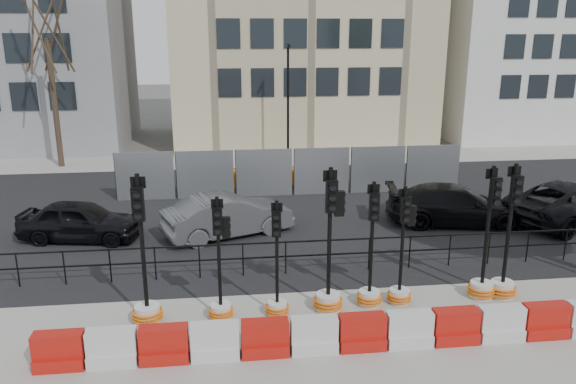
{
  "coord_description": "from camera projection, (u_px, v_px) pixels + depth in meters",
  "views": [
    {
      "loc": [
        -2.86,
        -13.32,
        6.68
      ],
      "look_at": [
        -0.92,
        3.0,
        1.91
      ],
      "focal_mm": 35.0,
      "sensor_mm": 36.0,
      "label": 1
    }
  ],
  "objects": [
    {
      "name": "sidewalk_far",
      "position": [
        277.0,
        158.0,
        30.15
      ],
      "size": [
        40.0,
        4.0,
        0.02
      ],
      "primitive_type": "cube",
      "color": "gray",
      "rests_on": "ground"
    },
    {
      "name": "road",
      "position": [
        300.0,
        210.0,
        21.56
      ],
      "size": [
        40.0,
        14.0,
        0.03
      ],
      "primitive_type": "cube",
      "color": "black",
      "rests_on": "ground"
    },
    {
      "name": "traffic_signal_f",
      "position": [
        401.0,
        277.0,
        14.03
      ],
      "size": [
        0.61,
        0.61,
        3.08
      ],
      "rotation": [
        0.0,
        0.0,
        -0.01
      ],
      "color": "white",
      "rests_on": "ground"
    },
    {
      "name": "heras_fencing",
      "position": [
        280.0,
        175.0,
        23.9
      ],
      "size": [
        14.33,
        1.72,
        2.0
      ],
      "color": "#909398",
      "rests_on": "ground"
    },
    {
      "name": "car_d",
      "position": [
        571.0,
        202.0,
        20.09
      ],
      "size": [
        6.48,
        7.18,
        1.48
      ],
      "primitive_type": "imported",
      "rotation": [
        0.0,
        0.0,
        2.0
      ],
      "color": "black",
      "rests_on": "ground"
    },
    {
      "name": "ground",
      "position": [
        336.0,
        291.0,
        14.89
      ],
      "size": [
        120.0,
        120.0,
        0.0
      ],
      "primitive_type": "plane",
      "color": "#51514C",
      "rests_on": "ground"
    },
    {
      "name": "tree_bare_far",
      "position": [
        46.0,
        30.0,
        26.58
      ],
      "size": [
        2.0,
        2.0,
        9.0
      ],
      "color": "#473828",
      "rests_on": "ground"
    },
    {
      "name": "barrier_row",
      "position": [
        362.0,
        333.0,
        12.12
      ],
      "size": [
        13.6,
        0.5,
        0.8
      ],
      "color": "red",
      "rests_on": "ground"
    },
    {
      "name": "building_white",
      "position": [
        533.0,
        8.0,
        35.55
      ],
      "size": [
        12.0,
        9.06,
        16.0
      ],
      "color": "silver",
      "rests_on": "ground"
    },
    {
      "name": "traffic_signal_d",
      "position": [
        329.0,
        278.0,
        13.63
      ],
      "size": [
        0.72,
        0.72,
        3.64
      ],
      "rotation": [
        0.0,
        0.0,
        0.03
      ],
      "color": "white",
      "rests_on": "ground"
    },
    {
      "name": "traffic_signal_a",
      "position": [
        146.0,
        294.0,
        13.07
      ],
      "size": [
        0.72,
        0.72,
        3.64
      ],
      "rotation": [
        0.0,
        0.0,
        -0.03
      ],
      "color": "white",
      "rests_on": "ground"
    },
    {
      "name": "traffic_signal_b",
      "position": [
        221.0,
        291.0,
        13.27
      ],
      "size": [
        0.6,
        0.6,
        3.06
      ],
      "rotation": [
        0.0,
        0.0,
        -0.03
      ],
      "color": "white",
      "rests_on": "ground"
    },
    {
      "name": "traffic_signal_c",
      "position": [
        277.0,
        293.0,
        13.46
      ],
      "size": [
        0.57,
        0.57,
        2.91
      ],
      "rotation": [
        0.0,
        0.0,
        -0.17
      ],
      "color": "white",
      "rests_on": "ground"
    },
    {
      "name": "car_c",
      "position": [
        455.0,
        205.0,
        19.86
      ],
      "size": [
        3.51,
        5.47,
        1.41
      ],
      "primitive_type": "imported",
      "rotation": [
        0.0,
        0.0,
        1.41
      ],
      "color": "black",
      "rests_on": "ground"
    },
    {
      "name": "kerb_railing",
      "position": [
        328.0,
        250.0,
        15.84
      ],
      "size": [
        18.0,
        0.04,
        1.0
      ],
      "color": "black",
      "rests_on": "ground"
    },
    {
      "name": "lamp_post_far",
      "position": [
        288.0,
        101.0,
        28.34
      ],
      "size": [
        0.12,
        0.56,
        6.0
      ],
      "color": "black",
      "rests_on": "ground"
    },
    {
      "name": "building_grey",
      "position": [
        24.0,
        24.0,
        32.33
      ],
      "size": [
        11.0,
        9.06,
        14.0
      ],
      "color": "gray",
      "rests_on": "ground"
    },
    {
      "name": "traffic_signal_h",
      "position": [
        504.0,
        271.0,
        14.35
      ],
      "size": [
        0.7,
        0.7,
        3.56
      ],
      "rotation": [
        0.0,
        0.0,
        -0.03
      ],
      "color": "white",
      "rests_on": "ground"
    },
    {
      "name": "traffic_signal_g",
      "position": [
        484.0,
        272.0,
        14.32
      ],
      "size": [
        0.69,
        0.69,
        3.52
      ],
      "rotation": [
        0.0,
        0.0,
        0.2
      ],
      "color": "white",
      "rests_on": "ground"
    },
    {
      "name": "traffic_signal_e",
      "position": [
        370.0,
        281.0,
        13.94
      ],
      "size": [
        0.63,
        0.63,
        3.22
      ],
      "rotation": [
        0.0,
        0.0,
        -0.08
      ],
      "color": "white",
      "rests_on": "ground"
    },
    {
      "name": "car_b",
      "position": [
        228.0,
        215.0,
        18.72
      ],
      "size": [
        4.46,
        5.35,
        1.42
      ],
      "primitive_type": "imported",
      "rotation": [
        0.0,
        0.0,
        1.95
      ],
      "color": "#4E4E53",
      "rests_on": "ground"
    },
    {
      "name": "sidewalk_near",
      "position": [
        364.0,
        353.0,
        12.03
      ],
      "size": [
        40.0,
        6.0,
        0.02
      ],
      "primitive_type": "cube",
      "color": "gray",
      "rests_on": "ground"
    },
    {
      "name": "car_a",
      "position": [
        80.0,
        221.0,
        18.34
      ],
      "size": [
        2.89,
        4.45,
        1.34
      ],
      "primitive_type": "imported",
      "rotation": [
        0.0,
        0.0,
        1.4
      ],
      "color": "black",
      "rests_on": "ground"
    }
  ]
}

